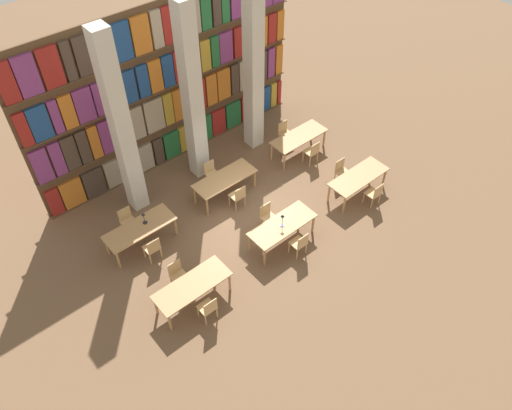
# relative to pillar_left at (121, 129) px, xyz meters

# --- Properties ---
(ground_plane) EXTENTS (40.00, 40.00, 0.00)m
(ground_plane) POSITION_rel_pillar_left_xyz_m (2.41, -2.83, -3.00)
(ground_plane) COLOR brown
(bookshelf_bank) EXTENTS (9.70, 0.35, 5.50)m
(bookshelf_bank) POSITION_rel_pillar_left_xyz_m (2.41, 1.29, -0.33)
(bookshelf_bank) COLOR brown
(bookshelf_bank) RESTS_ON ground_plane
(pillar_left) EXTENTS (0.50, 0.50, 6.00)m
(pillar_left) POSITION_rel_pillar_left_xyz_m (0.00, 0.00, 0.00)
(pillar_left) COLOR beige
(pillar_left) RESTS_ON ground_plane
(pillar_center) EXTENTS (0.50, 0.50, 6.00)m
(pillar_center) POSITION_rel_pillar_left_xyz_m (2.41, 0.00, 0.00)
(pillar_center) COLOR beige
(pillar_center) RESTS_ON ground_plane
(pillar_right) EXTENTS (0.50, 0.50, 6.00)m
(pillar_right) POSITION_rel_pillar_left_xyz_m (4.81, 0.00, 0.00)
(pillar_right) COLOR beige
(pillar_right) RESTS_ON ground_plane
(reading_table_0) EXTENTS (2.09, 0.82, 0.74)m
(reading_table_0) POSITION_rel_pillar_left_xyz_m (-0.77, -4.14, -2.34)
(reading_table_0) COLOR tan
(reading_table_0) RESTS_ON ground_plane
(chair_0) EXTENTS (0.42, 0.40, 0.89)m
(chair_0) POSITION_rel_pillar_left_xyz_m (-0.78, -4.84, -2.51)
(chair_0) COLOR tan
(chair_0) RESTS_ON ground_plane
(chair_1) EXTENTS (0.42, 0.40, 0.89)m
(chair_1) POSITION_rel_pillar_left_xyz_m (-0.78, -3.45, -2.51)
(chair_1) COLOR tan
(chair_1) RESTS_ON ground_plane
(reading_table_1) EXTENTS (2.09, 0.82, 0.74)m
(reading_table_1) POSITION_rel_pillar_left_xyz_m (2.44, -4.11, -2.34)
(reading_table_1) COLOR tan
(reading_table_1) RESTS_ON ground_plane
(chair_2) EXTENTS (0.42, 0.40, 0.89)m
(chair_2) POSITION_rel_pillar_left_xyz_m (2.49, -4.80, -2.51)
(chair_2) COLOR tan
(chair_2) RESTS_ON ground_plane
(chair_3) EXTENTS (0.42, 0.40, 0.89)m
(chair_3) POSITION_rel_pillar_left_xyz_m (2.49, -3.41, -2.51)
(chair_3) COLOR tan
(chair_3) RESTS_ON ground_plane
(desk_lamp_0) EXTENTS (0.14, 0.14, 0.44)m
(desk_lamp_0) POSITION_rel_pillar_left_xyz_m (2.41, -4.13, -1.96)
(desk_lamp_0) COLOR #232328
(desk_lamp_0) RESTS_ON reading_table_1
(reading_table_2) EXTENTS (2.09, 0.82, 0.74)m
(reading_table_2) POSITION_rel_pillar_left_xyz_m (5.67, -4.16, -2.34)
(reading_table_2) COLOR tan
(reading_table_2) RESTS_ON ground_plane
(chair_4) EXTENTS (0.42, 0.40, 0.89)m
(chair_4) POSITION_rel_pillar_left_xyz_m (5.68, -4.86, -2.51)
(chair_4) COLOR tan
(chair_4) RESTS_ON ground_plane
(chair_5) EXTENTS (0.42, 0.40, 0.89)m
(chair_5) POSITION_rel_pillar_left_xyz_m (5.68, -3.47, -2.51)
(chair_5) COLOR tan
(chair_5) RESTS_ON ground_plane
(reading_table_3) EXTENTS (2.09, 0.82, 0.74)m
(reading_table_3) POSITION_rel_pillar_left_xyz_m (-0.77, -1.54, -2.34)
(reading_table_3) COLOR tan
(reading_table_3) RESTS_ON ground_plane
(chair_6) EXTENTS (0.42, 0.40, 0.89)m
(chair_6) POSITION_rel_pillar_left_xyz_m (-0.81, -2.23, -2.51)
(chair_6) COLOR tan
(chair_6) RESTS_ON ground_plane
(chair_7) EXTENTS (0.42, 0.40, 0.89)m
(chair_7) POSITION_rel_pillar_left_xyz_m (-0.81, -0.84, -2.51)
(chair_7) COLOR tan
(chair_7) RESTS_ON ground_plane
(desk_lamp_1) EXTENTS (0.14, 0.14, 0.40)m
(desk_lamp_1) POSITION_rel_pillar_left_xyz_m (-0.56, -1.49, -1.99)
(desk_lamp_1) COLOR #232328
(desk_lamp_1) RESTS_ON reading_table_3
(reading_table_4) EXTENTS (2.09, 0.82, 0.74)m
(reading_table_4) POSITION_rel_pillar_left_xyz_m (2.37, -1.47, -2.34)
(reading_table_4) COLOR tan
(reading_table_4) RESTS_ON ground_plane
(chair_8) EXTENTS (0.42, 0.40, 0.89)m
(chair_8) POSITION_rel_pillar_left_xyz_m (2.35, -2.16, -2.51)
(chair_8) COLOR tan
(chair_8) RESTS_ON ground_plane
(chair_9) EXTENTS (0.42, 0.40, 0.89)m
(chair_9) POSITION_rel_pillar_left_xyz_m (2.35, -0.78, -2.51)
(chair_9) COLOR tan
(chair_9) RESTS_ON ground_plane
(reading_table_5) EXTENTS (2.09, 0.82, 0.74)m
(reading_table_5) POSITION_rel_pillar_left_xyz_m (5.64, -1.45, -2.34)
(reading_table_5) COLOR tan
(reading_table_5) RESTS_ON ground_plane
(chair_10) EXTENTS (0.42, 0.40, 0.89)m
(chair_10) POSITION_rel_pillar_left_xyz_m (5.62, -2.14, -2.51)
(chair_10) COLOR tan
(chair_10) RESTS_ON ground_plane
(chair_11) EXTENTS (0.42, 0.40, 0.89)m
(chair_11) POSITION_rel_pillar_left_xyz_m (5.62, -0.76, -2.51)
(chair_11) COLOR tan
(chair_11) RESTS_ON ground_plane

